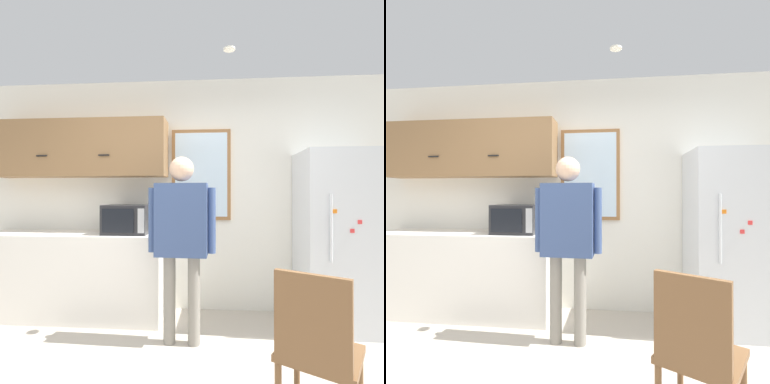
# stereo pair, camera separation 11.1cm
# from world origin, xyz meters

# --- Properties ---
(back_wall) EXTENTS (6.00, 0.06, 2.70)m
(back_wall) POSITION_xyz_m (0.00, 1.98, 1.35)
(back_wall) COLOR silver
(back_wall) RESTS_ON ground_plane
(counter) EXTENTS (2.03, 0.60, 0.92)m
(counter) POSITION_xyz_m (-1.18, 1.65, 0.46)
(counter) COLOR silver
(counter) RESTS_ON ground_plane
(upper_cabinets) EXTENTS (2.03, 0.34, 0.65)m
(upper_cabinets) POSITION_xyz_m (-1.18, 1.79, 1.87)
(upper_cabinets) COLOR olive
(microwave) EXTENTS (0.47, 0.42, 0.31)m
(microwave) POSITION_xyz_m (-0.57, 1.64, 1.07)
(microwave) COLOR #232326
(microwave) RESTS_ON counter
(person) EXTENTS (0.61, 0.24, 1.69)m
(person) POSITION_xyz_m (0.09, 1.12, 1.03)
(person) COLOR gray
(person) RESTS_ON ground_plane
(refrigerator) EXTENTS (0.81, 0.69, 1.79)m
(refrigerator) POSITION_xyz_m (1.67, 1.61, 0.89)
(refrigerator) COLOR silver
(refrigerator) RESTS_ON ground_plane
(chair) EXTENTS (0.59, 0.59, 0.92)m
(chair) POSITION_xyz_m (0.96, 0.18, 0.50)
(chair) COLOR brown
(chair) RESTS_ON ground_plane
(window) EXTENTS (0.69, 0.05, 1.06)m
(window) POSITION_xyz_m (0.22, 1.94, 1.58)
(window) COLOR olive
(ceiling_light) EXTENTS (0.11, 0.11, 0.01)m
(ceiling_light) POSITION_xyz_m (0.52, 1.19, 2.68)
(ceiling_light) COLOR white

